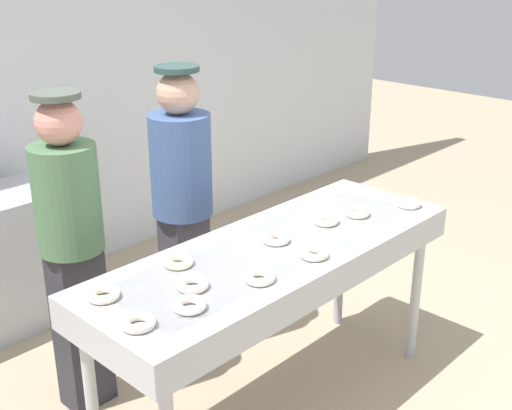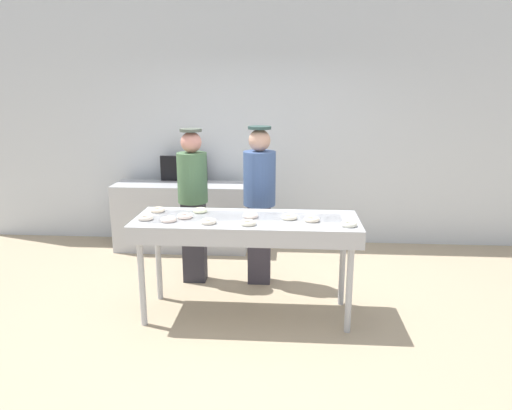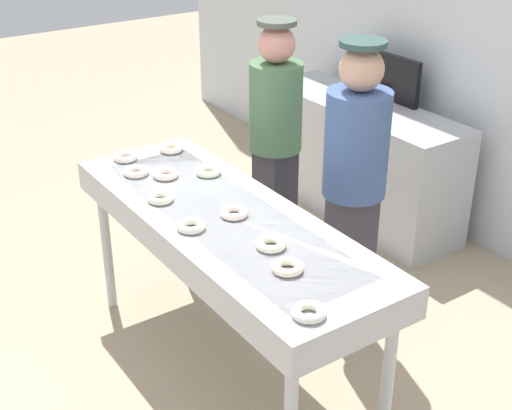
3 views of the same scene
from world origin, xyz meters
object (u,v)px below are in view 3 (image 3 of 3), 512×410
at_px(sugar_donut_1, 208,171).
at_px(menu_display, 387,76).
at_px(worker_baker, 354,177).
at_px(paper_cup_0, 372,109).
at_px(sugar_donut_0, 136,172).
at_px(fryer_conveyor, 226,230).
at_px(sugar_donut_9, 171,148).
at_px(paper_cup_1, 382,92).
at_px(prep_counter, 359,159).
at_px(worker_assistant, 275,142).
at_px(sugar_donut_8, 191,226).
at_px(sugar_donut_3, 309,312).
at_px(sugar_donut_6, 288,267).
at_px(sugar_donut_7, 160,198).
at_px(sugar_donut_4, 166,174).
at_px(sugar_donut_2, 234,213).
at_px(sugar_donut_10, 125,157).

xyz_separation_m(sugar_donut_1, menu_display, (-0.56, 1.84, 0.08)).
distance_m(worker_baker, paper_cup_0, 1.24).
relative_size(sugar_donut_0, worker_baker, 0.08).
xyz_separation_m(fryer_conveyor, paper_cup_0, (-0.78, 1.67, 0.07)).
height_order(sugar_donut_9, paper_cup_1, sugar_donut_9).
bearing_deg(prep_counter, worker_assistant, -70.23).
relative_size(sugar_donut_8, paper_cup_0, 1.33).
distance_m(fryer_conveyor, worker_baker, 0.77).
height_order(sugar_donut_3, sugar_donut_8, same).
height_order(sugar_donut_0, sugar_donut_6, same).
distance_m(sugar_donut_0, paper_cup_0, 1.82).
bearing_deg(sugar_donut_0, prep_counter, 100.02).
bearing_deg(paper_cup_0, sugar_donut_6, -51.69).
bearing_deg(sugar_donut_7, worker_baker, 68.32).
relative_size(sugar_donut_6, menu_display, 0.22).
xyz_separation_m(sugar_donut_4, sugar_donut_9, (-0.31, 0.20, 0.00)).
distance_m(sugar_donut_4, paper_cup_0, 1.71).
bearing_deg(sugar_donut_0, sugar_donut_2, 14.16).
height_order(sugar_donut_2, prep_counter, sugar_donut_2).
relative_size(sugar_donut_0, sugar_donut_4, 1.00).
bearing_deg(sugar_donut_4, prep_counter, 104.22).
xyz_separation_m(fryer_conveyor, sugar_donut_9, (-0.86, 0.17, 0.10)).
xyz_separation_m(sugar_donut_0, worker_assistant, (0.03, 0.90, -0.02)).
relative_size(sugar_donut_2, menu_display, 0.22).
xyz_separation_m(sugar_donut_0, sugar_donut_1, (0.22, 0.33, 0.00)).
xyz_separation_m(sugar_donut_6, paper_cup_0, (-1.36, 1.72, -0.04)).
distance_m(fryer_conveyor, sugar_donut_9, 0.88).
height_order(sugar_donut_3, paper_cup_1, sugar_donut_3).
height_order(worker_assistant, menu_display, worker_assistant).
relative_size(sugar_donut_1, sugar_donut_3, 1.00).
bearing_deg(fryer_conveyor, sugar_donut_3, -11.58).
distance_m(sugar_donut_0, sugar_donut_4, 0.17).
distance_m(fryer_conveyor, sugar_donut_8, 0.23).
relative_size(fryer_conveyor, sugar_donut_4, 14.76).
distance_m(sugar_donut_0, worker_assistant, 0.91).
xyz_separation_m(fryer_conveyor, prep_counter, (-1.01, 1.80, -0.42)).
xyz_separation_m(sugar_donut_0, sugar_donut_10, (-0.22, 0.04, 0.00)).
distance_m(sugar_donut_0, sugar_donut_9, 0.37).
relative_size(sugar_donut_10, menu_display, 0.22).
xyz_separation_m(sugar_donut_3, sugar_donut_6, (-0.31, 0.13, 0.00)).
distance_m(fryer_conveyor, sugar_donut_6, 0.59).
height_order(sugar_donut_9, prep_counter, sugar_donut_9).
distance_m(prep_counter, menu_display, 0.64).
bearing_deg(sugar_donut_6, sugar_donut_9, 171.20).
distance_m(sugar_donut_3, sugar_donut_7, 1.19).
bearing_deg(paper_cup_0, worker_assistant, -81.03).
distance_m(sugar_donut_1, sugar_donut_4, 0.23).
xyz_separation_m(fryer_conveyor, sugar_donut_7, (-0.31, -0.19, 0.10)).
xyz_separation_m(sugar_donut_2, prep_counter, (-1.05, 1.77, -0.52)).
bearing_deg(sugar_donut_3, menu_display, 130.83).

